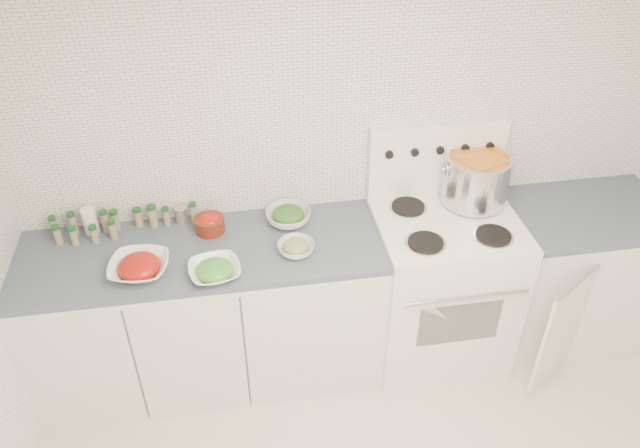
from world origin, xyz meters
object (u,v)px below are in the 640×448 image
at_px(stove, 439,282).
at_px(bowl_snowpea, 215,270).
at_px(stock_pot, 476,177).
at_px(bowl_tomato, 139,267).

height_order(stove, bowl_snowpea, stove).
xyz_separation_m(stock_pot, bowl_tomato, (-1.78, -0.28, -0.15)).
bearing_deg(bowl_snowpea, stove, 9.58).
height_order(stove, bowl_tomato, stove).
distance_m(stock_pot, bowl_tomato, 1.81).
xyz_separation_m(stock_pot, bowl_snowpea, (-1.42, -0.36, -0.16)).
bearing_deg(stock_pot, stove, -140.73).
xyz_separation_m(stove, bowl_snowpea, (-1.24, -0.21, 0.44)).
height_order(stock_pot, bowl_tomato, stock_pot).
bearing_deg(stove, bowl_tomato, -175.37).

